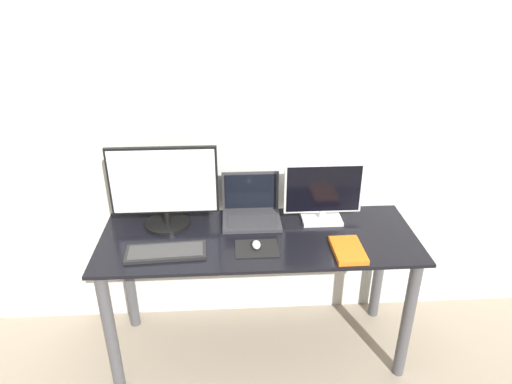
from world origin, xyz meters
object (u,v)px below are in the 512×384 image
(book, at_px, (348,250))
(monitor_right, at_px, (323,193))
(laptop, at_px, (251,208))
(mouse, at_px, (256,245))
(monitor_left, at_px, (164,188))
(keyboard, at_px, (166,252))

(book, bearing_deg, monitor_right, 102.53)
(laptop, xyz_separation_m, book, (0.47, -0.38, -0.05))
(mouse, xyz_separation_m, book, (0.46, -0.06, -0.01))
(monitor_left, relative_size, monitor_right, 1.34)
(keyboard, xyz_separation_m, mouse, (0.45, 0.02, 0.01))
(monitor_right, relative_size, mouse, 6.25)
(monitor_left, distance_m, laptop, 0.50)
(keyboard, bearing_deg, laptop, 36.93)
(laptop, bearing_deg, monitor_right, -6.98)
(monitor_right, height_order, mouse, monitor_right)
(monitor_left, bearing_deg, laptop, 5.90)
(monitor_right, xyz_separation_m, laptop, (-0.39, 0.05, -0.11))
(laptop, bearing_deg, monitor_left, -174.10)
(monitor_left, distance_m, keyboard, 0.36)
(monitor_right, bearing_deg, monitor_left, -180.00)
(keyboard, height_order, mouse, mouse)
(monitor_right, height_order, book, monitor_right)
(laptop, bearing_deg, book, -38.92)
(keyboard, distance_m, mouse, 0.45)
(laptop, xyz_separation_m, keyboard, (-0.44, -0.33, -0.05))
(monitor_left, height_order, mouse, monitor_left)
(monitor_right, relative_size, book, 1.79)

